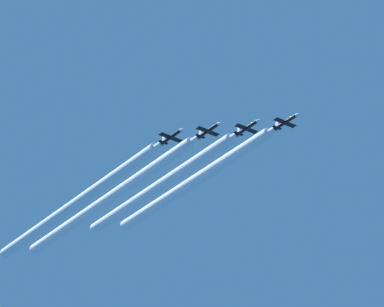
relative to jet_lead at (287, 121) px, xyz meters
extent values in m
cylinder|color=black|center=(0.00, -0.29, -0.03)|extent=(1.03, 8.88, 1.03)
cone|color=silver|center=(0.00, 4.90, -0.03)|extent=(0.98, 1.50, 0.98)
ellipsoid|color=#0C263F|center=(0.00, 1.66, 0.41)|extent=(0.57, 2.06, 0.46)
cube|color=black|center=(0.00, -0.74, -0.10)|extent=(7.48, 1.78, 0.11)
cube|color=black|center=(0.00, -4.33, -0.03)|extent=(3.18, 1.03, 0.11)
cube|color=silver|center=(0.00, -4.25, 1.28)|extent=(0.09, 1.22, 1.59)
cylinder|color=black|center=(0.00, -4.97, -0.03)|extent=(0.77, 0.56, 0.77)
cylinder|color=black|center=(8.66, -7.38, -1.75)|extent=(1.03, 8.88, 1.03)
cone|color=silver|center=(8.66, -2.19, -1.75)|extent=(0.98, 1.50, 0.98)
ellipsoid|color=#0C263F|center=(8.66, -5.43, -1.31)|extent=(0.57, 2.06, 0.46)
cube|color=black|center=(8.66, -7.83, -1.82)|extent=(7.48, 1.78, 0.11)
cube|color=black|center=(8.66, -11.41, -1.75)|extent=(3.18, 1.03, 0.11)
cube|color=silver|center=(8.66, -11.34, -0.44)|extent=(0.09, 1.22, 1.59)
cylinder|color=black|center=(8.66, -12.06, -1.75)|extent=(0.77, 0.56, 0.77)
cylinder|color=black|center=(17.22, -14.42, -2.35)|extent=(1.03, 8.88, 1.03)
cone|color=silver|center=(17.22, -9.23, -2.35)|extent=(0.98, 1.50, 0.98)
ellipsoid|color=#0C263F|center=(17.22, -12.46, -1.91)|extent=(0.57, 2.06, 0.46)
cube|color=black|center=(17.22, -14.86, -2.43)|extent=(7.48, 1.78, 0.11)
cube|color=black|center=(17.22, -18.45, -2.35)|extent=(3.18, 1.03, 0.11)
cube|color=silver|center=(17.22, -18.37, -1.04)|extent=(0.09, 1.22, 1.59)
cylinder|color=black|center=(17.22, -19.09, -2.35)|extent=(0.77, 0.56, 0.77)
cylinder|color=black|center=(24.76, -22.24, -3.38)|extent=(1.03, 8.88, 1.03)
cone|color=silver|center=(24.76, -17.05, -3.38)|extent=(0.98, 1.50, 0.98)
ellipsoid|color=#0C263F|center=(24.76, -20.28, -2.94)|extent=(0.57, 2.06, 0.46)
cube|color=black|center=(24.76, -22.68, -3.45)|extent=(7.48, 1.78, 0.11)
cube|color=black|center=(24.76, -26.27, -3.38)|extent=(3.18, 1.03, 0.11)
cube|color=silver|center=(24.76, -26.19, -2.07)|extent=(0.09, 1.22, 1.59)
cylinder|color=black|center=(24.76, -26.91, -3.38)|extent=(0.77, 0.56, 0.77)
cylinder|color=white|center=(0.00, -37.65, -0.03)|extent=(1.80, 65.23, 1.80)
cylinder|color=white|center=(0.00, -45.48, -0.03)|extent=(3.43, 75.02, 3.43)
cylinder|color=white|center=(8.66, -43.82, -1.75)|extent=(1.80, 63.39, 1.80)
cylinder|color=white|center=(8.66, -51.43, -1.75)|extent=(3.43, 72.90, 3.43)
cylinder|color=white|center=(17.22, -58.24, -2.35)|extent=(1.80, 78.16, 1.80)
cylinder|color=white|center=(17.22, -67.62, -2.35)|extent=(3.43, 89.88, 3.43)
cylinder|color=white|center=(24.76, -65.71, -3.38)|extent=(1.80, 77.45, 1.80)
cylinder|color=white|center=(24.76, -75.00, -3.38)|extent=(3.43, 89.07, 3.43)
camera|label=1|loc=(204.00, 226.85, -187.44)|focal=116.27mm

